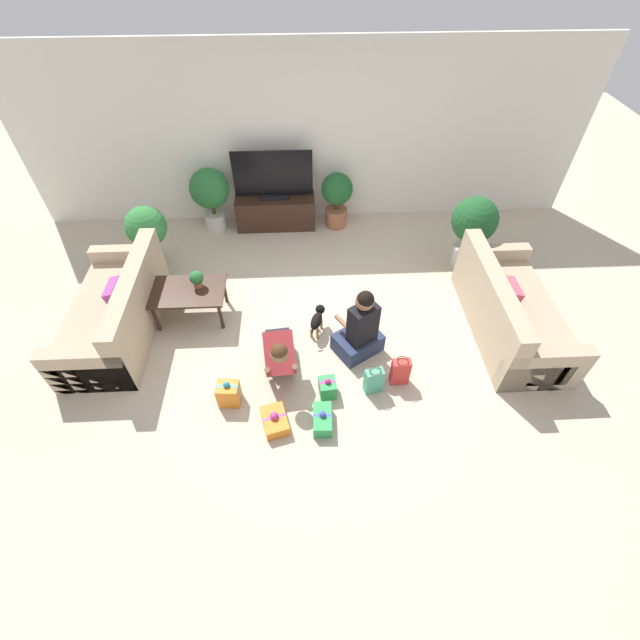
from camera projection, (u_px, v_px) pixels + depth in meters
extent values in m
plane|color=beige|center=(314.00, 328.00, 5.43)|extent=(16.00, 16.00, 0.00)
cube|color=white|center=(306.00, 137.00, 6.29)|extent=(8.40, 0.06, 2.60)
cube|color=tan|center=(115.00, 317.00, 5.27)|extent=(0.91, 1.93, 0.42)
cube|color=tan|center=(133.00, 291.00, 4.97)|extent=(0.20, 1.93, 0.42)
cube|color=tan|center=(131.00, 266.00, 5.81)|extent=(0.91, 0.16, 0.60)
cube|color=tan|center=(89.00, 370.00, 4.59)|extent=(0.91, 0.16, 0.60)
cube|color=#9E4293|center=(118.00, 295.00, 5.01)|extent=(0.18, 0.34, 0.32)
cube|color=tan|center=(511.00, 316.00, 5.28)|extent=(0.91, 1.93, 0.42)
cube|color=tan|center=(493.00, 292.00, 4.96)|extent=(0.20, 1.93, 0.42)
cube|color=tan|center=(543.00, 369.00, 4.61)|extent=(0.91, 0.16, 0.60)
cube|color=tan|center=(490.00, 265.00, 5.82)|extent=(0.91, 0.16, 0.60)
cube|color=#E5566B|center=(508.00, 295.00, 5.01)|extent=(0.18, 0.34, 0.32)
cube|color=#382319|center=(188.00, 291.00, 5.28)|extent=(0.91, 0.60, 0.03)
cylinder|color=#382319|center=(156.00, 319.00, 5.26)|extent=(0.04, 0.04, 0.41)
cylinder|color=#382319|center=(221.00, 316.00, 5.29)|extent=(0.04, 0.04, 0.41)
cylinder|color=#382319|center=(164.00, 292.00, 5.59)|extent=(0.04, 0.04, 0.41)
cylinder|color=#382319|center=(225.00, 290.00, 5.62)|extent=(0.04, 0.04, 0.41)
cube|color=#382319|center=(276.00, 211.00, 6.83)|extent=(1.23, 0.45, 0.50)
cube|color=black|center=(275.00, 196.00, 6.63)|extent=(0.42, 0.20, 0.05)
cube|color=black|center=(273.00, 174.00, 6.36)|extent=(1.19, 0.03, 0.69)
cylinder|color=#4C4C51|center=(156.00, 257.00, 6.25)|extent=(0.22, 0.22, 0.23)
cylinder|color=brown|center=(153.00, 246.00, 6.10)|extent=(0.04, 0.04, 0.17)
sphere|color=#337F3D|center=(146.00, 227.00, 5.87)|extent=(0.56, 0.56, 0.56)
cylinder|color=beige|center=(216.00, 221.00, 6.85)|extent=(0.32, 0.32, 0.27)
cylinder|color=brown|center=(213.00, 208.00, 6.68)|extent=(0.06, 0.06, 0.18)
sphere|color=#286B33|center=(209.00, 188.00, 6.43)|extent=(0.60, 0.60, 0.60)
cylinder|color=beige|center=(464.00, 255.00, 6.22)|extent=(0.36, 0.36, 0.29)
cylinder|color=brown|center=(468.00, 241.00, 6.05)|extent=(0.06, 0.06, 0.19)
sphere|color=#1E5628|center=(475.00, 220.00, 5.79)|extent=(0.62, 0.62, 0.62)
cylinder|color=#A36042|center=(336.00, 217.00, 6.91)|extent=(0.34, 0.34, 0.30)
cylinder|color=brown|center=(337.00, 205.00, 6.75)|extent=(0.06, 0.06, 0.15)
sphere|color=#1E5628|center=(337.00, 189.00, 6.54)|extent=(0.48, 0.48, 0.48)
cube|color=#23232D|center=(279.00, 350.00, 5.00)|extent=(0.33, 0.47, 0.28)
cube|color=#AD3338|center=(279.00, 353.00, 4.59)|extent=(0.36, 0.52, 0.46)
sphere|color=#8E6647|center=(279.00, 354.00, 4.32)|extent=(0.19, 0.19, 0.19)
sphere|color=#472D19|center=(279.00, 352.00, 4.29)|extent=(0.18, 0.18, 0.18)
cylinder|color=#8E6647|center=(268.00, 372.00, 4.64)|extent=(0.08, 0.27, 0.40)
cylinder|color=#8E6647|center=(294.00, 369.00, 4.67)|extent=(0.08, 0.27, 0.40)
cube|color=#283351|center=(357.00, 342.00, 5.11)|extent=(0.65, 0.61, 0.24)
cube|color=black|center=(363.00, 324.00, 4.80)|extent=(0.38, 0.34, 0.51)
sphere|color=#8E6647|center=(365.00, 301.00, 4.55)|extent=(0.21, 0.21, 0.21)
sphere|color=black|center=(365.00, 299.00, 4.52)|extent=(0.19, 0.19, 0.19)
cylinder|color=#8E6647|center=(360.00, 314.00, 5.02)|extent=(0.18, 0.25, 0.06)
cylinder|color=#8E6647|center=(343.00, 323.00, 4.92)|extent=(0.18, 0.25, 0.06)
ellipsoid|color=black|center=(316.00, 321.00, 5.22)|extent=(0.21, 0.31, 0.14)
sphere|color=black|center=(320.00, 309.00, 5.31)|extent=(0.12, 0.12, 0.12)
sphere|color=olive|center=(321.00, 307.00, 5.35)|extent=(0.05, 0.05, 0.05)
cylinder|color=black|center=(313.00, 329.00, 5.09)|extent=(0.05, 0.08, 0.09)
cylinder|color=olive|center=(321.00, 324.00, 5.38)|extent=(0.03, 0.03, 0.14)
cylinder|color=olive|center=(316.00, 323.00, 5.39)|extent=(0.03, 0.03, 0.14)
cylinder|color=olive|center=(318.00, 335.00, 5.26)|extent=(0.03, 0.03, 0.14)
cylinder|color=olive|center=(311.00, 333.00, 5.27)|extent=(0.03, 0.03, 0.14)
cube|color=#2D934C|center=(322.00, 419.00, 4.44)|extent=(0.20, 0.35, 0.16)
cube|color=#3D51BC|center=(322.00, 419.00, 4.44)|extent=(0.19, 0.04, 0.16)
sphere|color=#3D51BC|center=(323.00, 414.00, 4.36)|extent=(0.07, 0.07, 0.07)
cube|color=orange|center=(275.00, 421.00, 4.44)|extent=(0.32, 0.40, 0.14)
cube|color=#CC3389|center=(275.00, 421.00, 4.44)|extent=(0.25, 0.09, 0.14)
sphere|color=#CC3389|center=(274.00, 416.00, 4.37)|extent=(0.09, 0.09, 0.09)
cube|color=orange|center=(229.00, 394.00, 4.58)|extent=(0.24, 0.21, 0.28)
cube|color=teal|center=(229.00, 394.00, 4.58)|extent=(0.23, 0.05, 0.28)
sphere|color=teal|center=(226.00, 385.00, 4.46)|extent=(0.07, 0.07, 0.07)
cube|color=#2D934C|center=(328.00, 388.00, 4.69)|extent=(0.20, 0.22, 0.20)
cube|color=#CC3389|center=(328.00, 388.00, 4.69)|extent=(0.19, 0.05, 0.20)
sphere|color=#CC3389|center=(328.00, 381.00, 4.60)|extent=(0.06, 0.06, 0.06)
cube|color=red|center=(400.00, 372.00, 4.74)|extent=(0.20, 0.12, 0.35)
torus|color=#4C3823|center=(403.00, 361.00, 4.60)|extent=(0.13, 0.13, 0.01)
cube|color=#4CA384|center=(374.00, 381.00, 4.67)|extent=(0.22, 0.15, 0.33)
torus|color=#4C3823|center=(375.00, 370.00, 4.53)|extent=(0.15, 0.15, 0.01)
cylinder|color=#A36042|center=(198.00, 284.00, 5.30)|extent=(0.11, 0.11, 0.07)
sphere|color=#286B33|center=(196.00, 278.00, 5.22)|extent=(0.17, 0.17, 0.17)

